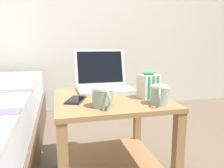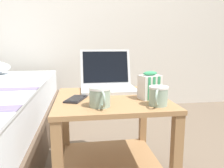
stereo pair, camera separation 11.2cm
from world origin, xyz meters
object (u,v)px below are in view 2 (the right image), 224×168
object	(u,v)px
cell_phone	(76,99)
laptop	(108,82)
mug_front_right	(158,95)
mug_front_left	(100,96)
snack_bag	(150,86)

from	to	relation	value
cell_phone	laptop	bearing A→B (deg)	50.83
mug_front_right	cell_phone	distance (m)	0.41
mug_front_left	mug_front_right	bearing A→B (deg)	-4.78
mug_front_right	snack_bag	world-z (taller)	snack_bag
mug_front_right	cell_phone	xyz separation A→B (m)	(-0.38, 0.16, -0.05)
laptop	mug_front_left	xyz separation A→B (m)	(-0.08, -0.38, 0.00)
laptop	cell_phone	xyz separation A→B (m)	(-0.19, -0.24, -0.04)
mug_front_left	snack_bag	bearing A→B (deg)	22.46
laptop	mug_front_right	world-z (taller)	laptop
mug_front_left	mug_front_right	world-z (taller)	same
laptop	mug_front_left	bearing A→B (deg)	-102.44
mug_front_left	cell_phone	world-z (taller)	mug_front_left
mug_front_left	cell_phone	size ratio (longest dim) A/B	0.81
snack_bag	cell_phone	distance (m)	0.39
laptop	snack_bag	bearing A→B (deg)	-55.11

